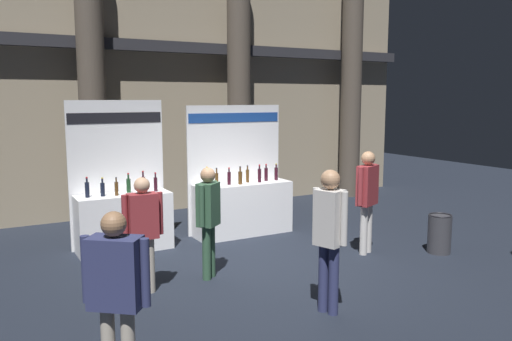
% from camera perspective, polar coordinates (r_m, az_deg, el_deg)
% --- Properties ---
extents(ground_plane, '(26.95, 26.95, 0.00)m').
position_cam_1_polar(ground_plane, '(8.26, 0.48, -10.34)').
color(ground_plane, black).
extents(hall_colonnade, '(13.48, 1.10, 6.77)m').
position_cam_1_polar(hall_colonnade, '(11.92, -10.36, 11.30)').
color(hall_colonnade, gray).
rests_on(hall_colonnade, ground_plane).
extents(exhibitor_booth_0, '(1.65, 0.73, 2.57)m').
position_cam_1_polar(exhibitor_booth_0, '(9.16, -14.48, -4.72)').
color(exhibitor_booth_0, white).
rests_on(exhibitor_booth_0, ground_plane).
extents(exhibitor_booth_1, '(1.97, 0.66, 2.46)m').
position_cam_1_polar(exhibitor_booth_1, '(9.92, -1.59, -3.54)').
color(exhibitor_booth_1, white).
rests_on(exhibitor_booth_1, ground_plane).
extents(trash_bin, '(0.39, 0.39, 0.66)m').
position_cam_1_polar(trash_bin, '(9.30, 19.61, -6.58)').
color(trash_bin, '#38383D').
rests_on(trash_bin, ground_plane).
extents(visitor_0, '(0.40, 0.39, 1.63)m').
position_cam_1_polar(visitor_0, '(7.45, -5.29, -4.79)').
color(visitor_0, '#33563D').
rests_on(visitor_0, ground_plane).
extents(visitor_1, '(0.51, 0.48, 1.65)m').
position_cam_1_polar(visitor_1, '(4.72, -15.21, -12.12)').
color(visitor_1, '#ADA393').
rests_on(visitor_1, ground_plane).
extents(visitor_2, '(0.56, 0.37, 1.73)m').
position_cam_1_polar(visitor_2, '(8.78, 12.18, -2.42)').
color(visitor_2, silver).
rests_on(visitor_2, ground_plane).
extents(visitor_4, '(0.35, 0.46, 1.77)m').
position_cam_1_polar(visitor_4, '(6.27, 8.12, -6.39)').
color(visitor_4, navy).
rests_on(visitor_4, ground_plane).
extents(visitor_6, '(0.55, 0.24, 1.58)m').
position_cam_1_polar(visitor_6, '(7.01, -12.37, -5.97)').
color(visitor_6, '#ADA393').
rests_on(visitor_6, ground_plane).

